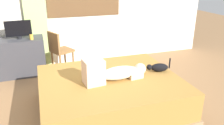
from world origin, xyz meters
TOP-DOWN VIEW (x-y plane):
  - ground_plane at (0.00, 0.00)m, footprint 16.00×16.00m
  - bed at (0.14, 0.00)m, footprint 2.00×1.68m
  - person_lying at (0.17, -0.06)m, footprint 0.94×0.35m
  - cat at (0.91, -0.01)m, footprint 0.35×0.17m
  - desk at (-1.13, 1.84)m, footprint 0.90×0.56m
  - tv_monitor at (-1.11, 1.84)m, footprint 0.48×0.10m
  - cup at (-0.89, 1.70)m, footprint 0.07×0.07m
  - chair_by_desk at (-0.40, 1.67)m, footprint 0.51×0.51m
  - curtain_left at (-0.77, 2.12)m, footprint 0.44×0.06m

SIDE VIEW (x-z plane):
  - ground_plane at x=0.00m, z-range 0.00..0.00m
  - bed at x=0.14m, z-range 0.00..0.53m
  - desk at x=-1.13m, z-range 0.00..0.74m
  - chair_by_desk at x=-0.40m, z-range 0.08..0.94m
  - cat at x=0.91m, z-range 0.49..0.70m
  - person_lying at x=0.17m, z-range 0.48..0.82m
  - cup at x=-0.89m, z-range 0.74..0.83m
  - tv_monitor at x=-1.11m, z-range 0.75..1.10m
  - curtain_left at x=-0.77m, z-range 0.00..2.67m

